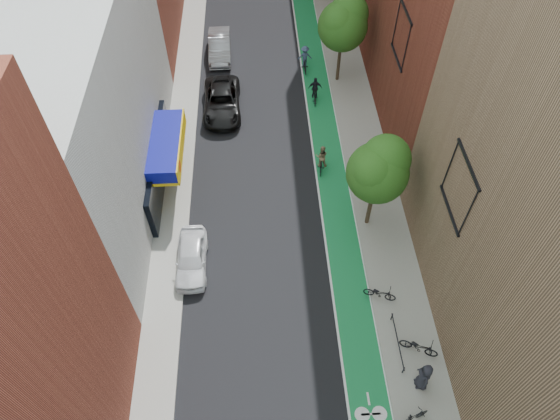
{
  "coord_description": "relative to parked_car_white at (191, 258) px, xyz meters",
  "views": [
    {
      "loc": [
        -0.55,
        -7.92,
        23.64
      ],
      "look_at": [
        0.43,
        10.08,
        1.5
      ],
      "focal_mm": 32.0,
      "sensor_mm": 36.0,
      "label": 1
    }
  ],
  "objects": [
    {
      "name": "parked_car_silver",
      "position": [
        1.11,
        20.3,
        0.1
      ],
      "size": [
        1.84,
        4.96,
        1.62
      ],
      "primitive_type": "imported",
      "rotation": [
        0.0,
        0.0,
        0.03
      ],
      "color": "gray",
      "rests_on": "ground"
    },
    {
      "name": "ground",
      "position": [
        4.6,
        -7.62,
        -0.71
      ],
      "size": [
        160.0,
        160.0,
        0.0
      ],
      "primitive_type": "plane",
      "color": "black",
      "rests_on": "ground"
    },
    {
      "name": "parked_bike_mid",
      "position": [
        10.31,
        -9.06,
        -0.06
      ],
      "size": [
        1.72,
        1.06,
        1.0
      ],
      "primitive_type": "imported",
      "rotation": [
        0.0,
        0.0,
        1.95
      ],
      "color": "black",
      "rests_on": "sidewalk_right"
    },
    {
      "name": "sidewalk_left",
      "position": [
        -1.4,
        18.38,
        -0.63
      ],
      "size": [
        2.0,
        68.0,
        0.15
      ],
      "primitive_type": "cube",
      "color": "gray",
      "rests_on": "ground"
    },
    {
      "name": "cyclist_lane_mid",
      "position": [
        8.22,
        13.97,
        0.08
      ],
      "size": [
        1.0,
        1.6,
        2.02
      ],
      "rotation": [
        0.0,
        0.0,
        3.08
      ],
      "color": "black",
      "rests_on": "ground"
    },
    {
      "name": "bike_lane",
      "position": [
        8.6,
        18.38,
        -0.7
      ],
      "size": [
        2.0,
        68.0,
        0.01
      ],
      "primitive_type": "cube",
      "color": "#167E40",
      "rests_on": "ground"
    },
    {
      "name": "parked_car_black",
      "position": [
        1.43,
        13.32,
        0.08
      ],
      "size": [
        2.69,
        5.69,
        1.57
      ],
      "primitive_type": "imported",
      "rotation": [
        0.0,
        0.0,
        0.01
      ],
      "color": "black",
      "rests_on": "ground"
    },
    {
      "name": "parked_car_white",
      "position": [
        0.0,
        0.0,
        0.0
      ],
      "size": [
        1.69,
        4.15,
        1.41
      ],
      "primitive_type": "imported",
      "rotation": [
        0.0,
        0.0,
        0.0
      ],
      "color": "white",
      "rests_on": "ground"
    },
    {
      "name": "parked_bike_near",
      "position": [
        10.0,
        -2.71,
        -0.1
      ],
      "size": [
        1.82,
        1.13,
        0.9
      ],
      "primitive_type": "imported",
      "rotation": [
        0.0,
        0.0,
        1.24
      ],
      "color": "black",
      "rests_on": "sidewalk_right"
    },
    {
      "name": "tree_mid",
      "position": [
        10.25,
        16.4,
        4.18
      ],
      "size": [
        3.55,
        3.53,
        6.74
      ],
      "color": "#332619",
      "rests_on": "ground"
    },
    {
      "name": "cyclist_lane_near",
      "position": [
        7.94,
        6.98,
        0.13
      ],
      "size": [
        0.87,
        1.65,
        1.96
      ],
      "rotation": [
        0.0,
        0.0,
        2.98
      ],
      "color": "black",
      "rests_on": "ground"
    },
    {
      "name": "cyclist_lane_far",
      "position": [
        7.8,
        17.94,
        0.18
      ],
      "size": [
        1.12,
        1.85,
        2.04
      ],
      "rotation": [
        0.0,
        0.0,
        3.18
      ],
      "color": "black",
      "rests_on": "ground"
    },
    {
      "name": "building_left_white",
      "position": [
        -6.4,
        6.38,
        5.29
      ],
      "size": [
        8.0,
        20.0,
        12.0
      ],
      "primitive_type": "cube",
      "color": "silver",
      "rests_on": "ground"
    },
    {
      "name": "pedestrian",
      "position": [
        11.11,
        -7.4,
        0.4
      ],
      "size": [
        0.62,
        0.94,
        1.92
      ],
      "primitive_type": "imported",
      "rotation": [
        0.0,
        0.0,
        -1.58
      ],
      "color": "#212129",
      "rests_on": "sidewalk_right"
    },
    {
      "name": "parked_bike_far",
      "position": [
        11.36,
        -5.77,
        -0.06
      ],
      "size": [
        2.01,
        1.39,
        1.0
      ],
      "primitive_type": "imported",
      "rotation": [
        0.0,
        0.0,
        1.14
      ],
      "color": "black",
      "rests_on": "sidewalk_right"
    },
    {
      "name": "tree_near",
      "position": [
        10.25,
        2.4,
        3.95
      ],
      "size": [
        3.4,
        3.36,
        6.42
      ],
      "color": "#332619",
      "rests_on": "ground"
    },
    {
      "name": "sidewalk_right",
      "position": [
        11.1,
        18.38,
        -0.63
      ],
      "size": [
        3.0,
        68.0,
        0.15
      ],
      "primitive_type": "cube",
      "color": "gray",
      "rests_on": "ground"
    }
  ]
}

